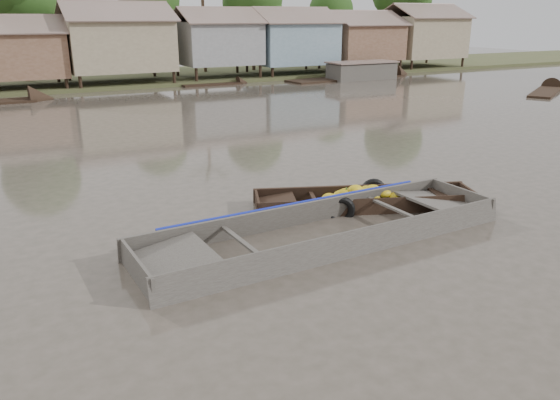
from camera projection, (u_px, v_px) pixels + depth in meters
name	position (u px, v px, depth m)	size (l,w,h in m)	color
ground	(324.00, 251.00, 10.90)	(120.00, 120.00, 0.00)	#464035
riverbank	(118.00, 37.00, 37.95)	(120.00, 12.47, 10.22)	#384723
banana_boat	(362.00, 201.00, 13.41)	(5.54, 3.17, 0.76)	black
viewer_boat	(325.00, 236.00, 11.47)	(8.18, 2.39, 0.65)	#3C3633
distant_boats	(286.00, 83.00, 36.61)	(47.87, 15.55, 1.38)	black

